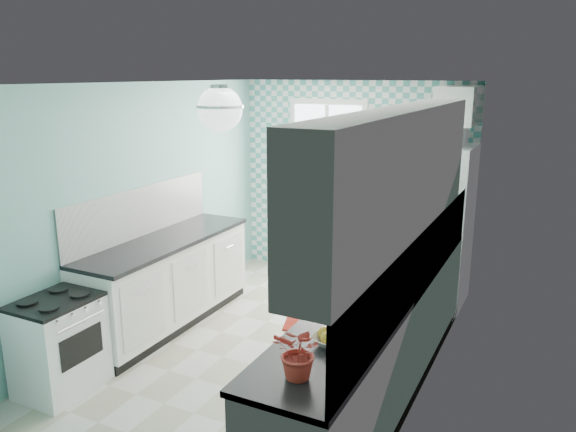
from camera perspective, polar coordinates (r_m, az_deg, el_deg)
The scene contains 26 objects.
floor at distance 5.66m, azimuth -1.63°, elevation -12.98°, with size 3.00×4.40×0.02m, color beige.
ceiling at distance 5.03m, azimuth -1.84°, elevation 13.47°, with size 3.00×4.40×0.02m, color white.
wall_back at distance 7.17m, azimuth 6.69°, elevation 3.51°, with size 3.00×0.02×2.50m, color #75B3AA.
wall_front at distance 3.52m, azimuth -19.27°, elevation -8.81°, with size 3.00×0.02×2.50m, color #75B3AA.
wall_left at distance 6.04m, azimuth -14.44°, elevation 1.12°, with size 0.02×4.40×2.50m, color #75B3AA.
wall_right at distance 4.70m, azimuth 14.72°, elevation -2.65°, with size 0.02×4.40×2.50m, color #75B3AA.
accent_wall at distance 7.15m, azimuth 6.63°, elevation 3.48°, with size 3.00×0.01×2.50m, color #52ABA1.
window at distance 7.20m, azimuth 3.99°, elevation 6.04°, with size 1.04×0.05×1.44m.
backsplash_right at distance 4.35m, azimuth 13.26°, elevation -4.71°, with size 0.02×3.60×0.51m, color white.
backsplash_left at distance 5.99m, azimuth -14.71°, elevation 0.44°, with size 0.02×2.15×0.51m, color white.
upper_cabinets_right at distance 4.02m, azimuth 11.03°, elevation 4.26°, with size 0.33×3.20×0.90m, color white.
upper_cabinet_fridge at distance 6.35m, azimuth 17.01°, elevation 10.70°, with size 0.40×0.74×0.40m, color white.
ceiling_light at distance 4.35m, azimuth -6.93°, elevation 10.78°, with size 0.34×0.34×0.35m.
base_cabinets_right at distance 4.70m, azimuth 9.24°, elevation -12.85°, with size 0.60×3.60×0.90m, color white.
countertop_right at distance 4.51m, azimuth 9.30°, elevation -7.50°, with size 0.63×3.60×0.04m, color black.
base_cabinets_left at distance 6.03m, azimuth -12.18°, elevation -6.75°, with size 0.60×2.15×0.90m, color white.
countertop_left at distance 5.87m, azimuth -12.31°, elevation -2.49°, with size 0.63×2.15×0.04m, color black.
fridge at distance 6.59m, azimuth 14.53°, elevation -0.87°, with size 0.79×0.78×1.82m.
stove at distance 5.12m, azimuth -22.24°, elevation -11.89°, with size 0.53×0.66×0.79m.
sink at distance 5.20m, azimuth 12.07°, elevation -4.53°, with size 0.49×0.41×0.53m.
rug at distance 6.34m, azimuth 3.62°, elevation -9.68°, with size 0.74×1.06×0.02m, color maroon.
dish_towel at distance 5.29m, azimuth 7.99°, elevation -9.24°, with size 0.02×0.23×0.34m, color #53B29C.
fruit_bowl at distance 3.59m, azimuth 4.39°, elevation -12.46°, with size 0.24×0.24×0.06m, color white.
potted_plant at distance 3.16m, azimuth 1.25°, elevation -13.69°, with size 0.29×0.25×0.32m, color #BC3524.
soap_bottle at distance 5.73m, azimuth 14.15°, elevation -1.77°, with size 0.09×0.09×0.19m, color #A9C6CE.
microwave at distance 6.40m, azimuth 15.13°, elevation 8.38°, with size 0.56×0.38×0.31m, color white.
Camera 1 is at (2.39, -4.42, 2.59)m, focal length 35.00 mm.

